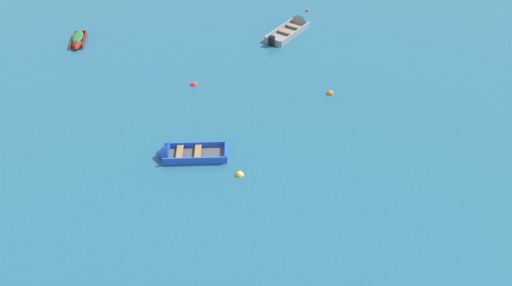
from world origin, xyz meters
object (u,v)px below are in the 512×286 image
at_px(mooring_buoy_trailing, 240,175).
at_px(mooring_buoy_near_foreground, 307,11).
at_px(rowboat_blue_midfield_right, 176,154).
at_px(mooring_buoy_far_field, 194,85).
at_px(rowboat_grey_near_camera, 295,26).
at_px(mooring_buoy_central, 330,94).
at_px(rowboat_maroon_cluster_outer, 78,41).

relative_size(mooring_buoy_trailing, mooring_buoy_near_foreground, 1.30).
distance_m(rowboat_blue_midfield_right, mooring_buoy_far_field, 6.77).
distance_m(rowboat_grey_near_camera, mooring_buoy_central, 8.93).
height_order(rowboat_blue_midfield_right, mooring_buoy_trailing, rowboat_blue_midfield_right).
distance_m(rowboat_grey_near_camera, rowboat_maroon_cluster_outer, 15.38).
distance_m(rowboat_maroon_cluster_outer, rowboat_blue_midfield_right, 14.72).
distance_m(rowboat_grey_near_camera, rowboat_blue_midfield_right, 16.09).
bearing_deg(mooring_buoy_central, rowboat_maroon_cluster_outer, 147.98).
height_order(rowboat_grey_near_camera, mooring_buoy_far_field, rowboat_grey_near_camera).
height_order(rowboat_maroon_cluster_outer, mooring_buoy_near_foreground, rowboat_maroon_cluster_outer).
bearing_deg(rowboat_grey_near_camera, mooring_buoy_central, -91.73).
distance_m(rowboat_maroon_cluster_outer, mooring_buoy_trailing, 17.71).
bearing_deg(mooring_buoy_trailing, rowboat_blue_midfield_right, 145.67).
height_order(rowboat_grey_near_camera, rowboat_maroon_cluster_outer, rowboat_grey_near_camera).
distance_m(rowboat_grey_near_camera, mooring_buoy_near_foreground, 3.50).
height_order(rowboat_maroon_cluster_outer, mooring_buoy_central, rowboat_maroon_cluster_outer).
height_order(rowboat_blue_midfield_right, mooring_buoy_near_foreground, rowboat_blue_midfield_right).
distance_m(rowboat_grey_near_camera, mooring_buoy_far_field, 10.25).
bearing_deg(mooring_buoy_near_foreground, rowboat_grey_near_camera, -120.86).
xyz_separation_m(mooring_buoy_trailing, mooring_buoy_far_field, (-1.34, 8.53, 0.00)).
bearing_deg(rowboat_maroon_cluster_outer, rowboat_grey_near_camera, -1.96).
bearing_deg(rowboat_grey_near_camera, mooring_buoy_far_field, -141.54).
distance_m(mooring_buoy_central, mooring_buoy_near_foreground, 12.09).
xyz_separation_m(rowboat_maroon_cluster_outer, rowboat_blue_midfield_right, (5.87, -13.50, -0.05)).
relative_size(rowboat_grey_near_camera, mooring_buoy_central, 9.93).
bearing_deg(mooring_buoy_near_foreground, rowboat_maroon_cluster_outer, -171.81).
bearing_deg(rowboat_blue_midfield_right, mooring_buoy_trailing, -34.33).
relative_size(rowboat_grey_near_camera, mooring_buoy_near_foreground, 13.89).
relative_size(rowboat_maroon_cluster_outer, rowboat_blue_midfield_right, 0.74).
relative_size(rowboat_blue_midfield_right, mooring_buoy_central, 8.87).
distance_m(rowboat_blue_midfield_right, mooring_buoy_central, 10.09).
bearing_deg(mooring_buoy_far_field, mooring_buoy_central, -18.19).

